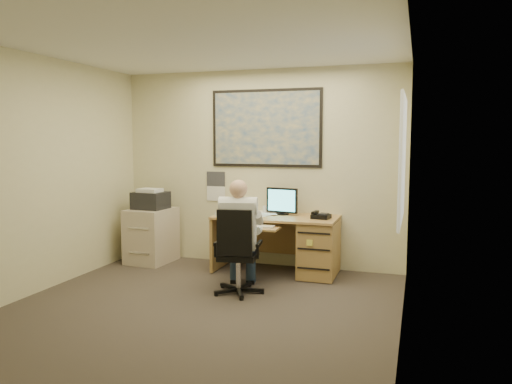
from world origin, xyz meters
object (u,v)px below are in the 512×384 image
(office_chair, at_px, (236,269))
(desk, at_px, (301,241))
(filing_cabinet, at_px, (151,230))
(person, at_px, (239,236))

(office_chair, bearing_deg, desk, 55.29)
(filing_cabinet, relative_size, person, 0.82)
(filing_cabinet, distance_m, person, 1.94)
(filing_cabinet, relative_size, office_chair, 1.07)
(desk, xyz_separation_m, filing_cabinet, (-2.18, -0.03, 0.02))
(desk, distance_m, office_chair, 1.19)
(filing_cabinet, xyz_separation_m, person, (1.68, -0.95, 0.19))
(filing_cabinet, xyz_separation_m, office_chair, (1.67, -1.03, -0.17))
(office_chair, bearing_deg, person, 75.35)
(desk, xyz_separation_m, office_chair, (-0.51, -1.06, -0.15))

